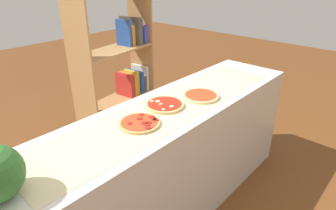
{
  "coord_description": "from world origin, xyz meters",
  "views": [
    {
      "loc": [
        -1.25,
        -1.12,
        1.71
      ],
      "look_at": [
        0.0,
        0.0,
        0.91
      ],
      "focal_mm": 30.87,
      "sensor_mm": 36.0,
      "label": 1
    }
  ],
  "objects": [
    {
      "name": "pizza_mushroom_1",
      "position": [
        -0.0,
        0.03,
        0.9
      ],
      "size": [
        0.25,
        0.25,
        0.03
      ],
      "color": "#DBB26B",
      "rests_on": "parchment_paper"
    },
    {
      "name": "bookshelf",
      "position": [
        0.46,
        1.0,
        0.73
      ],
      "size": [
        0.85,
        0.41,
        1.54
      ],
      "color": "#A87A47",
      "rests_on": "ground_plane"
    },
    {
      "name": "pizza_plain_2",
      "position": [
        0.28,
        -0.06,
        0.9
      ],
      "size": [
        0.26,
        0.26,
        0.02
      ],
      "color": "#E5C17F",
      "rests_on": "parchment_paper"
    },
    {
      "name": "counter",
      "position": [
        0.0,
        0.0,
        0.44
      ],
      "size": [
        2.4,
        0.56,
        0.89
      ],
      "primitive_type": "cube",
      "color": "beige",
      "rests_on": "ground_plane"
    },
    {
      "name": "ground_plane",
      "position": [
        0.0,
        0.0,
        0.0
      ],
      "size": [
        12.0,
        12.0,
        0.0
      ],
      "primitive_type": "plane",
      "color": "brown"
    },
    {
      "name": "pizza_pepperoni_0",
      "position": [
        -0.27,
        -0.03,
        0.9
      ],
      "size": [
        0.24,
        0.24,
        0.02
      ],
      "color": "tan",
      "rests_on": "parchment_paper"
    },
    {
      "name": "parchment_paper",
      "position": [
        0.0,
        0.0,
        0.89
      ],
      "size": [
        1.97,
        0.44,
        0.0
      ],
      "primitive_type": "cube",
      "color": "beige",
      "rests_on": "counter"
    }
  ]
}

